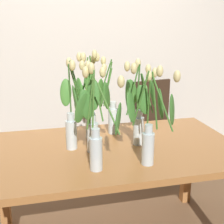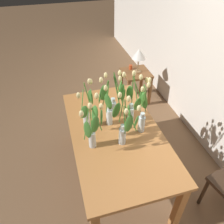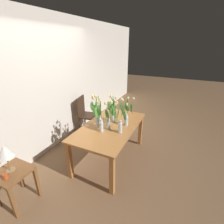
{
  "view_description": "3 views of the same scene",
  "coord_description": "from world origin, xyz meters",
  "views": [
    {
      "loc": [
        -0.4,
        -1.67,
        1.48
      ],
      "look_at": [
        0.0,
        0.03,
        0.96
      ],
      "focal_mm": 47.34,
      "sensor_mm": 36.0,
      "label": 1
    },
    {
      "loc": [
        1.54,
        -0.48,
        2.3
      ],
      "look_at": [
        -0.09,
        -0.01,
        0.92
      ],
      "focal_mm": 35.1,
      "sensor_mm": 36.0,
      "label": 2
    },
    {
      "loc": [
        -2.4,
        -1.17,
        2.15
      ],
      "look_at": [
        0.02,
        -0.03,
        1.01
      ],
      "focal_mm": 26.15,
      "sensor_mm": 36.0,
      "label": 3
    }
  ],
  "objects": [
    {
      "name": "tulip_vase_6",
      "position": [
        0.14,
        -0.25,
        0.97
      ],
      "size": [
        0.27,
        0.22,
        0.55
      ],
      "color": "silver",
      "rests_on": "dining_table"
    },
    {
      "name": "tulip_vase_3",
      "position": [
        0.18,
        0.03,
        0.97
      ],
      "size": [
        0.22,
        0.23,
        0.54
      ],
      "color": "silver",
      "rests_on": "dining_table"
    },
    {
      "name": "tulip_vase_4",
      "position": [
        -0.11,
        0.22,
        0.96
      ],
      "size": [
        0.18,
        0.17,
        0.59
      ],
      "color": "silver",
      "rests_on": "dining_table"
    },
    {
      "name": "tulip_vase_2",
      "position": [
        -0.14,
        -0.05,
        0.96
      ],
      "size": [
        0.25,
        0.16,
        0.56
      ],
      "color": "silver",
      "rests_on": "dining_table"
    },
    {
      "name": "tulip_vase_5",
      "position": [
        -0.23,
        0.08,
        0.95
      ],
      "size": [
        0.17,
        0.16,
        0.58
      ],
      "color": "silver",
      "rests_on": "dining_table"
    },
    {
      "name": "dining_chair",
      "position": [
        0.73,
        1.06,
        0.52
      ],
      "size": [
        0.47,
        0.47,
        0.93
      ],
      "color": "#382619",
      "rests_on": "ground"
    },
    {
      "name": "dining_table",
      "position": [
        0.0,
        0.0,
        0.65
      ],
      "size": [
        1.6,
        0.9,
        0.74
      ],
      "color": "#B7753D",
      "rests_on": "ground"
    },
    {
      "name": "room_wall_rear",
      "position": [
        0.0,
        1.36,
        1.35
      ],
      "size": [
        9.0,
        0.1,
        2.7
      ],
      "primitive_type": "cube",
      "color": "silver",
      "rests_on": "ground"
    },
    {
      "name": "tulip_vase_0",
      "position": [
        0.03,
        0.26,
        0.94
      ],
      "size": [
        0.19,
        0.17,
        0.56
      ],
      "color": "silver",
      "rests_on": "dining_table"
    },
    {
      "name": "tulip_vase_1",
      "position": [
        -0.15,
        -0.25,
        0.95
      ],
      "size": [
        0.27,
        0.18,
        0.56
      ],
      "color": "silver",
      "rests_on": "dining_table"
    }
  ]
}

